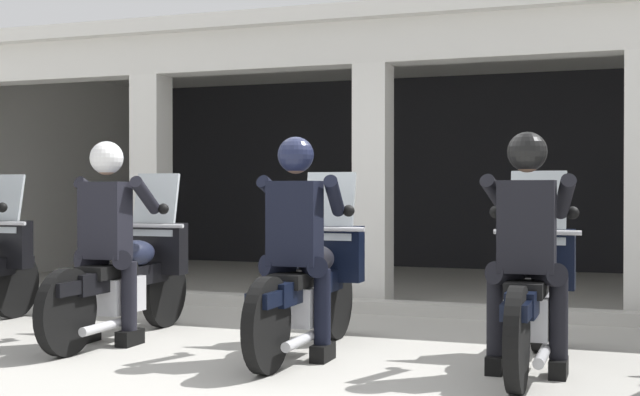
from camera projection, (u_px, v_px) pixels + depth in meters
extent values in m
plane|color=#A8A59E|center=(406.00, 303.00, 9.17)|extent=(80.00, 80.00, 0.00)
cube|color=black|center=(456.00, 172.00, 13.23)|extent=(11.52, 0.24, 2.93)
cube|color=silver|center=(373.00, 44.00, 8.91)|extent=(11.52, 0.36, 0.44)
cube|color=silver|center=(421.00, 48.00, 10.99)|extent=(11.52, 5.12, 0.16)
cube|color=silver|center=(51.00, 172.00, 12.91)|extent=(0.30, 5.12, 2.93)
cube|color=silver|center=(151.00, 186.00, 9.81)|extent=(0.35, 0.36, 2.49)
cube|color=silver|center=(373.00, 186.00, 8.93)|extent=(0.35, 0.36, 2.49)
cube|color=#B7B5AD|center=(359.00, 306.00, 8.47)|extent=(11.12, 0.24, 0.12)
cylinder|color=black|center=(13.00, 284.00, 8.09)|extent=(0.09, 0.64, 0.64)
cube|color=black|center=(13.00, 262.00, 8.09)|extent=(0.14, 0.44, 0.08)
cylinder|color=silver|center=(9.00, 259.00, 8.03)|extent=(0.05, 0.24, 0.53)
cube|color=black|center=(5.00, 244.00, 7.97)|extent=(0.52, 0.16, 0.44)
sphere|color=silver|center=(12.00, 241.00, 8.07)|extent=(0.18, 0.18, 0.18)
cube|color=silver|center=(3.00, 204.00, 7.95)|extent=(0.40, 0.14, 0.54)
sphere|color=black|center=(2.00, 207.00, 7.56)|extent=(0.09, 0.09, 0.09)
cylinder|color=black|center=(164.00, 291.00, 7.55)|extent=(0.09, 0.64, 0.64)
cylinder|color=black|center=(66.00, 312.00, 6.23)|extent=(0.09, 0.64, 0.64)
cube|color=black|center=(164.00, 267.00, 7.55)|extent=(0.14, 0.44, 0.08)
cube|color=silver|center=(116.00, 295.00, 6.85)|extent=(0.28, 0.44, 0.28)
cube|color=black|center=(120.00, 278.00, 6.89)|extent=(0.18, 1.24, 0.16)
ellipsoid|color=#1E2338|center=(134.00, 253.00, 7.10)|extent=(0.26, 0.48, 0.22)
cube|color=black|center=(107.00, 271.00, 6.72)|extent=(0.24, 0.52, 0.10)
cube|color=black|center=(71.00, 287.00, 6.29)|extent=(0.16, 0.48, 0.10)
cylinder|color=silver|center=(161.00, 264.00, 7.49)|extent=(0.05, 0.24, 0.53)
cube|color=black|center=(157.00, 248.00, 7.44)|extent=(0.52, 0.16, 0.44)
sphere|color=silver|center=(163.00, 245.00, 7.53)|extent=(0.18, 0.18, 0.18)
cube|color=silver|center=(156.00, 205.00, 7.41)|extent=(0.40, 0.14, 0.54)
cylinder|color=silver|center=(151.00, 226.00, 7.34)|extent=(0.62, 0.04, 0.04)
cylinder|color=silver|center=(104.00, 327.00, 6.48)|extent=(0.07, 0.55, 0.07)
cube|color=black|center=(105.00, 220.00, 6.70)|extent=(0.36, 0.22, 0.60)
cube|color=#591414|center=(114.00, 217.00, 6.81)|extent=(0.05, 0.02, 0.32)
sphere|color=tan|center=(107.00, 162.00, 6.71)|extent=(0.21, 0.21, 0.21)
sphere|color=silver|center=(107.00, 158.00, 6.71)|extent=(0.26, 0.26, 0.26)
cylinder|color=black|center=(122.00, 260.00, 6.67)|extent=(0.26, 0.29, 0.17)
cylinder|color=black|center=(129.00, 296.00, 6.66)|extent=(0.12, 0.12, 0.53)
cube|color=black|center=(130.00, 338.00, 6.67)|extent=(0.11, 0.26, 0.12)
cylinder|color=black|center=(92.00, 259.00, 6.77)|extent=(0.26, 0.29, 0.17)
cylinder|color=black|center=(85.00, 294.00, 6.79)|extent=(0.12, 0.12, 0.53)
cube|color=black|center=(86.00, 335.00, 6.80)|extent=(0.11, 0.26, 0.12)
cylinder|color=black|center=(145.00, 196.00, 6.84)|extent=(0.19, 0.48, 0.31)
sphere|color=black|center=(163.00, 209.00, 7.02)|extent=(0.09, 0.09, 0.09)
cylinder|color=black|center=(98.00, 195.00, 6.99)|extent=(0.19, 0.48, 0.31)
sphere|color=black|center=(109.00, 208.00, 7.20)|extent=(0.09, 0.09, 0.09)
cylinder|color=black|center=(335.00, 299.00, 6.95)|extent=(0.09, 0.64, 0.64)
cylinder|color=black|center=(267.00, 325.00, 5.64)|extent=(0.09, 0.64, 0.64)
cube|color=black|center=(335.00, 274.00, 6.95)|extent=(0.14, 0.44, 0.08)
cube|color=silver|center=(302.00, 305.00, 6.25)|extent=(0.28, 0.44, 0.28)
cube|color=black|center=(305.00, 286.00, 6.29)|extent=(0.18, 1.24, 0.16)
ellipsoid|color=black|center=(315.00, 259.00, 6.50)|extent=(0.26, 0.48, 0.22)
cube|color=black|center=(296.00, 279.00, 6.12)|extent=(0.24, 0.52, 0.10)
cube|color=black|center=(271.00, 297.00, 5.69)|extent=(0.16, 0.48, 0.10)
cylinder|color=silver|center=(333.00, 270.00, 6.90)|extent=(0.05, 0.24, 0.53)
cube|color=black|center=(330.00, 253.00, 6.84)|extent=(0.52, 0.16, 0.44)
sphere|color=silver|center=(335.00, 250.00, 6.93)|extent=(0.18, 0.18, 0.18)
cube|color=silver|center=(330.00, 206.00, 6.81)|extent=(0.40, 0.14, 0.54)
cylinder|color=silver|center=(326.00, 229.00, 6.74)|extent=(0.62, 0.04, 0.04)
cylinder|color=silver|center=(300.00, 341.00, 5.88)|extent=(0.07, 0.55, 0.07)
cube|color=black|center=(295.00, 223.00, 6.10)|extent=(0.36, 0.22, 0.60)
cube|color=#14193F|center=(301.00, 220.00, 6.21)|extent=(0.05, 0.02, 0.32)
sphere|color=#936B51|center=(296.00, 159.00, 6.11)|extent=(0.21, 0.21, 0.21)
sphere|color=#191E38|center=(296.00, 155.00, 6.11)|extent=(0.26, 0.26, 0.26)
cylinder|color=black|center=(314.00, 267.00, 6.08)|extent=(0.26, 0.29, 0.17)
cylinder|color=black|center=(322.00, 307.00, 6.06)|extent=(0.12, 0.12, 0.53)
cube|color=black|center=(323.00, 352.00, 6.07)|extent=(0.11, 0.26, 0.12)
cylinder|color=black|center=(278.00, 266.00, 6.17)|extent=(0.26, 0.29, 0.17)
cylinder|color=black|center=(270.00, 304.00, 6.19)|extent=(0.12, 0.12, 0.53)
cube|color=black|center=(270.00, 349.00, 6.21)|extent=(0.11, 0.26, 0.12)
cylinder|color=black|center=(335.00, 196.00, 6.24)|extent=(0.19, 0.48, 0.31)
sphere|color=black|center=(349.00, 211.00, 6.43)|extent=(0.09, 0.09, 0.09)
cylinder|color=black|center=(278.00, 196.00, 6.39)|extent=(0.19, 0.48, 0.31)
sphere|color=black|center=(284.00, 210.00, 6.60)|extent=(0.09, 0.09, 0.09)
cylinder|color=black|center=(540.00, 308.00, 6.43)|extent=(0.09, 0.64, 0.64)
cylinder|color=black|center=(517.00, 339.00, 5.11)|extent=(0.09, 0.64, 0.64)
cube|color=black|center=(540.00, 281.00, 6.43)|extent=(0.14, 0.44, 0.08)
cube|color=silver|center=(529.00, 316.00, 5.72)|extent=(0.28, 0.44, 0.28)
cube|color=black|center=(530.00, 295.00, 5.77)|extent=(0.18, 1.24, 0.16)
ellipsoid|color=black|center=(533.00, 266.00, 5.97)|extent=(0.26, 0.48, 0.22)
cube|color=black|center=(527.00, 288.00, 5.60)|extent=(0.24, 0.52, 0.10)
cube|color=black|center=(518.00, 308.00, 5.16)|extent=(0.16, 0.48, 0.10)
cylinder|color=silver|center=(539.00, 277.00, 6.37)|extent=(0.05, 0.24, 0.53)
cube|color=black|center=(538.00, 259.00, 6.31)|extent=(0.52, 0.16, 0.44)
sphere|color=silver|center=(540.00, 255.00, 6.40)|extent=(0.18, 0.18, 0.18)
cube|color=silver|center=(538.00, 208.00, 6.29)|extent=(0.40, 0.14, 0.54)
cylinder|color=silver|center=(537.00, 232.00, 6.21)|extent=(0.62, 0.04, 0.04)
cylinder|color=silver|center=(542.00, 356.00, 5.35)|extent=(0.07, 0.55, 0.07)
cube|color=black|center=(527.00, 227.00, 5.57)|extent=(0.36, 0.22, 0.60)
cube|color=black|center=(529.00, 223.00, 5.69)|extent=(0.05, 0.02, 0.32)
sphere|color=#936B51|center=(527.00, 156.00, 5.59)|extent=(0.21, 0.21, 0.21)
sphere|color=black|center=(527.00, 152.00, 5.59)|extent=(0.26, 0.26, 0.26)
cylinder|color=black|center=(549.00, 275.00, 5.55)|extent=(0.26, 0.29, 0.17)
cylinder|color=black|center=(559.00, 318.00, 5.53)|extent=(0.12, 0.12, 0.53)
cube|color=black|center=(559.00, 368.00, 5.54)|extent=(0.11, 0.26, 0.12)
cylinder|color=black|center=(505.00, 273.00, 5.64)|extent=(0.26, 0.29, 0.17)
cylinder|color=black|center=(496.00, 315.00, 5.67)|extent=(0.12, 0.12, 0.53)
cube|color=black|center=(496.00, 364.00, 5.68)|extent=(0.11, 0.26, 0.12)
cylinder|color=black|center=(564.00, 197.00, 5.71)|extent=(0.19, 0.48, 0.31)
sphere|color=black|center=(573.00, 213.00, 5.90)|extent=(0.09, 0.09, 0.09)
cylinder|color=black|center=(497.00, 197.00, 5.86)|extent=(0.19, 0.48, 0.31)
sphere|color=black|center=(496.00, 212.00, 6.07)|extent=(0.09, 0.09, 0.09)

